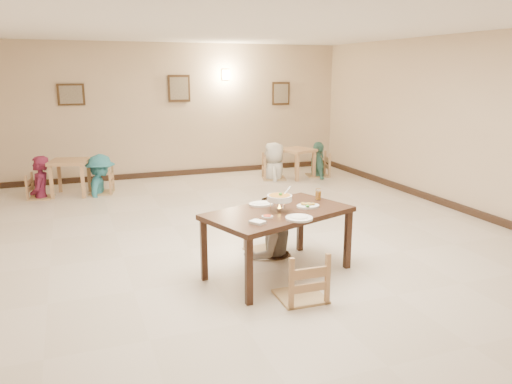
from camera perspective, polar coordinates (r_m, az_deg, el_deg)
name	(u,v)px	position (r m, az deg, el deg)	size (l,w,h in m)	color
floor	(250,241)	(7.18, -0.67, -5.67)	(10.00, 10.00, 0.00)	beige
ceiling	(250,22)	(6.81, -0.74, 18.90)	(10.00, 10.00, 0.00)	white
wall_back	(175,111)	(11.64, -9.23, 9.15)	(10.00, 10.00, 0.00)	#CDB495
wall_right	(479,126)	(9.01, 24.16, 6.88)	(10.00, 10.00, 0.00)	#CDB495
baseboard_back	(178,173)	(11.81, -8.93, 2.15)	(8.00, 0.06, 0.12)	black
baseboard_right	(469,211)	(9.24, 23.16, -2.00)	(0.06, 10.00, 0.12)	black
picture_a	(71,95)	(11.34, -20.39, 10.40)	(0.55, 0.04, 0.45)	#382514
picture_b	(179,88)	(11.59, -8.78, 11.62)	(0.50, 0.04, 0.60)	#382514
picture_c	(281,94)	(12.36, 2.87, 11.18)	(0.45, 0.04, 0.55)	#382514
wall_sconce	(226,75)	(11.87, -3.50, 13.24)	(0.16, 0.05, 0.22)	#FFD88C
main_table	(278,217)	(5.86, 2.56, -2.90)	(1.90, 1.45, 0.79)	#382116
chair_far	(264,219)	(6.65, 0.88, -3.14)	(0.43, 0.43, 0.91)	tan
chair_near	(301,252)	(5.31, 5.21, -6.86)	(0.49, 0.49, 1.04)	tan
main_diner	(269,196)	(6.47, 1.53, -0.51)	(0.77, 0.60, 1.59)	gray
curry_warmer	(280,198)	(5.79, 2.71, -0.71)	(0.33, 0.29, 0.26)	silver
rice_plate_far	(261,204)	(6.07, 0.62, -1.35)	(0.32, 0.32, 0.07)	white
rice_plate_near	(299,218)	(5.51, 4.95, -2.96)	(0.30, 0.30, 0.07)	white
fried_plate	(308,205)	(6.01, 5.95, -1.54)	(0.28, 0.28, 0.06)	white
chili_dish	(267,217)	(5.55, 1.30, -2.83)	(0.12, 0.12, 0.03)	white
napkin_cutlery	(258,222)	(5.35, 0.18, -3.46)	(0.21, 0.25, 0.03)	white
drink_glass	(318,195)	(6.36, 7.12, -0.29)	(0.07, 0.07, 0.14)	white
bg_table_left	(70,167)	(10.37, -20.52, 2.71)	(0.85, 0.85, 0.70)	tan
bg_table_right	(297,155)	(11.39, 4.72, 4.27)	(0.86, 0.86, 0.66)	tan
bg_chair_ll	(39,175)	(10.36, -23.54, 1.77)	(0.42, 0.42, 0.90)	tan
bg_chair_lr	(100,170)	(10.35, -17.39, 2.45)	(0.45, 0.45, 0.96)	tan
bg_chair_rl	(274,155)	(11.23, 2.08, 4.20)	(0.51, 0.51, 1.08)	tan
bg_chair_rr	(318,154)	(11.63, 7.12, 4.34)	(0.49, 0.49, 1.04)	tan
bg_diner_a	(37,156)	(10.29, -23.74, 3.78)	(0.60, 0.39, 1.64)	maroon
bg_diner_b	(99,154)	(10.30, -17.51, 4.11)	(1.01, 0.58, 1.57)	teal
bg_diner_c	(274,142)	(11.18, 2.09, 5.68)	(0.81, 0.53, 1.66)	silver
bg_diner_d	(318,142)	(11.59, 7.16, 5.71)	(0.94, 0.39, 1.60)	#468271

